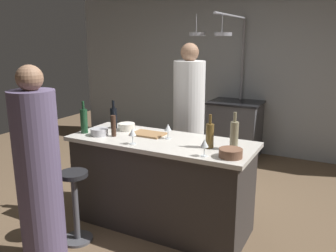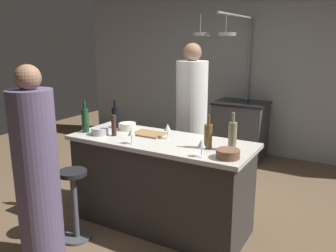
{
  "view_description": "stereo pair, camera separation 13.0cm",
  "coord_description": "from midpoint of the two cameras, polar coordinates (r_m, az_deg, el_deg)",
  "views": [
    {
      "loc": [
        1.55,
        -2.81,
        1.83
      ],
      "look_at": [
        0.0,
        0.15,
        1.0
      ],
      "focal_mm": 37.22,
      "sensor_mm": 36.0,
      "label": 1
    },
    {
      "loc": [
        1.66,
        -2.75,
        1.83
      ],
      "look_at": [
        0.0,
        0.15,
        1.0
      ],
      "focal_mm": 37.22,
      "sensor_mm": 36.0,
      "label": 2
    }
  ],
  "objects": [
    {
      "name": "stove_range",
      "position": [
        5.64,
        10.22,
        -0.48
      ],
      "size": [
        0.8,
        0.64,
        0.89
      ],
      "color": "#47474C",
      "rests_on": "ground_plane"
    },
    {
      "name": "overhead_pot_rack",
      "position": [
        5.16,
        9.05,
        11.3
      ],
      "size": [
        0.57,
        1.35,
        2.17
      ],
      "color": "gray",
      "rests_on": "ground_plane"
    },
    {
      "name": "ground_plane",
      "position": [
        3.69,
        -2.17,
        -15.76
      ],
      "size": [
        9.0,
        9.0,
        0.0
      ],
      "primitive_type": "plane",
      "color": "brown"
    },
    {
      "name": "wine_bottle_green",
      "position": [
        3.66,
        -14.59,
        0.87
      ],
      "size": [
        0.07,
        0.07,
        0.33
      ],
      "color": "#193D23",
      "rests_on": "kitchen_island"
    },
    {
      "name": "wine_bottle_white",
      "position": [
        3.04,
        9.59,
        -1.47
      ],
      "size": [
        0.07,
        0.07,
        0.33
      ],
      "color": "gray",
      "rests_on": "kitchen_island"
    },
    {
      "name": "wine_glass_near_right_guest",
      "position": [
        3.34,
        -1.12,
        -0.34
      ],
      "size": [
        0.07,
        0.07,
        0.15
      ],
      "color": "silver",
      "rests_on": "kitchen_island"
    },
    {
      "name": "back_wall",
      "position": [
        5.88,
        11.77,
        8.48
      ],
      "size": [
        6.4,
        0.16,
        2.6
      ],
      "primitive_type": "cube",
      "color": "#9EA3A8",
      "rests_on": "ground_plane"
    },
    {
      "name": "wine_bottle_amber",
      "position": [
        3.07,
        5.65,
        -1.51
      ],
      "size": [
        0.07,
        0.07,
        0.3
      ],
      "color": "brown",
      "rests_on": "kitchen_island"
    },
    {
      "name": "wine_bottle_dark",
      "position": [
        3.8,
        -9.86,
        1.38
      ],
      "size": [
        0.07,
        0.07,
        0.3
      ],
      "color": "black",
      "rests_on": "kitchen_island"
    },
    {
      "name": "mixing_bowl_ceramic",
      "position": [
        3.71,
        -7.79,
        -0.12
      ],
      "size": [
        0.17,
        0.17,
        0.07
      ],
      "primitive_type": "cylinder",
      "color": "silver",
      "rests_on": "kitchen_island"
    },
    {
      "name": "mixing_bowl_wooden",
      "position": [
        2.86,
        8.94,
        -4.41
      ],
      "size": [
        0.19,
        0.19,
        0.07
      ],
      "primitive_type": "cylinder",
      "color": "brown",
      "rests_on": "kitchen_island"
    },
    {
      "name": "pepper_mill",
      "position": [
        3.47,
        -9.98,
        0.01
      ],
      "size": [
        0.05,
        0.05,
        0.21
      ],
      "primitive_type": "cylinder",
      "color": "#382319",
      "rests_on": "kitchen_island"
    },
    {
      "name": "guest_left",
      "position": [
        2.99,
        -21.57,
        -7.91
      ],
      "size": [
        0.35,
        0.35,
        1.65
      ],
      "color": "#594C6B",
      "rests_on": "ground_plane"
    },
    {
      "name": "potted_plant",
      "position": [
        5.68,
        -10.16,
        -1.93
      ],
      "size": [
        0.36,
        0.36,
        0.52
      ],
      "color": "brown",
      "rests_on": "ground_plane"
    },
    {
      "name": "bar_stool_left",
      "position": [
        3.38,
        -16.04,
        -12.1
      ],
      "size": [
        0.28,
        0.28,
        0.68
      ],
      "color": "#4C4C51",
      "rests_on": "ground_plane"
    },
    {
      "name": "kitchen_island",
      "position": [
        3.49,
        -2.24,
        -9.29
      ],
      "size": [
        1.8,
        0.72,
        0.9
      ],
      "color": "#332D2B",
      "rests_on": "ground_plane"
    },
    {
      "name": "chef",
      "position": [
        4.27,
        2.54,
        0.42
      ],
      "size": [
        0.38,
        0.38,
        1.8
      ],
      "color": "white",
      "rests_on": "ground_plane"
    },
    {
      "name": "cutting_board",
      "position": [
        3.51,
        -4.32,
        -1.31
      ],
      "size": [
        0.32,
        0.22,
        0.02
      ],
      "primitive_type": "cube",
      "color": "#997047",
      "rests_on": "kitchen_island"
    },
    {
      "name": "mixing_bowl_steel",
      "position": [
        3.56,
        -12.2,
        -0.94
      ],
      "size": [
        0.17,
        0.17,
        0.07
      ],
      "primitive_type": "cylinder",
      "color": "#B7B7BC",
      "rests_on": "kitchen_island"
    },
    {
      "name": "wine_glass_near_left_guest",
      "position": [
        2.84,
        4.69,
        -2.95
      ],
      "size": [
        0.07,
        0.07,
        0.15
      ],
      "color": "silver",
      "rests_on": "kitchen_island"
    },
    {
      "name": "wine_glass_by_chef",
      "position": [
        3.19,
        -7.0,
        -1.14
      ],
      "size": [
        0.07,
        0.07,
        0.15
      ],
      "color": "silver",
      "rests_on": "kitchen_island"
    }
  ]
}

